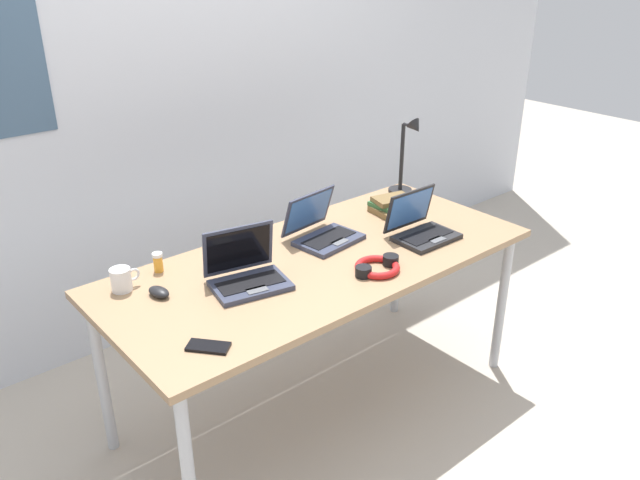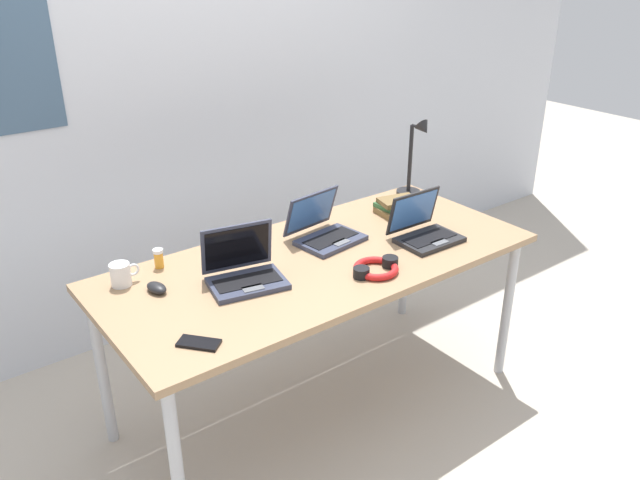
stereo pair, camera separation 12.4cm
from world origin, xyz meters
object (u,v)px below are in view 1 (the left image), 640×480
object	(u,v)px
coffee_mug	(122,279)
computer_mouse	(159,292)
pill_bottle	(158,262)
desk_lamp	(407,157)
laptop_front_left	(247,274)
laptop_back_left	(322,231)
headphones	(377,267)
book_stack	(391,205)
cell_phone	(208,347)
laptop_far_corner	(421,228)

from	to	relation	value
coffee_mug	computer_mouse	bearing A→B (deg)	-57.56
computer_mouse	pill_bottle	distance (m)	0.20
desk_lamp	laptop_front_left	world-z (taller)	desk_lamp
laptop_back_left	headphones	bearing A→B (deg)	-93.07
laptop_back_left	book_stack	size ratio (longest dim) A/B	1.47
cell_phone	headphones	bearing A→B (deg)	-37.56
laptop_far_corner	pill_bottle	world-z (taller)	laptop_far_corner
laptop_front_left	cell_phone	bearing A→B (deg)	-141.17
laptop_front_left	book_stack	xyz separation A→B (m)	(0.92, 0.14, -0.01)
computer_mouse	book_stack	size ratio (longest dim) A/B	0.46
laptop_far_corner	book_stack	size ratio (longest dim) A/B	1.31
laptop_front_left	headphones	distance (m)	0.51
cell_phone	coffee_mug	distance (m)	0.53
book_stack	coffee_mug	distance (m)	1.31
laptop_back_left	cell_phone	distance (m)	0.89
desk_lamp	computer_mouse	distance (m)	1.47
headphones	pill_bottle	distance (m)	0.86
desk_lamp	laptop_front_left	bearing A→B (deg)	-167.01
desk_lamp	laptop_back_left	bearing A→B (deg)	-167.55
desk_lamp	laptop_front_left	xyz separation A→B (m)	(-1.15, -0.27, -0.15)
pill_bottle	laptop_back_left	bearing A→B (deg)	-15.76
cell_phone	book_stack	size ratio (longest dim) A/B	0.66
laptop_far_corner	laptop_back_left	world-z (taller)	laptop_back_left
laptop_far_corner	headphones	distance (m)	0.38
book_stack	laptop_far_corner	bearing A→B (deg)	-110.73
laptop_front_left	cell_phone	distance (m)	0.43
computer_mouse	pill_bottle	size ratio (longest dim) A/B	1.22
laptop_front_left	coffee_mug	world-z (taller)	laptop_front_left
computer_mouse	headphones	bearing A→B (deg)	-36.45
desk_lamp	pill_bottle	distance (m)	1.37
pill_bottle	book_stack	xyz separation A→B (m)	(1.13, -0.16, -0.01)
pill_bottle	headphones	bearing A→B (deg)	-39.62
pill_bottle	laptop_far_corner	bearing A→B (deg)	-23.59
laptop_front_left	book_stack	distance (m)	0.94
desk_lamp	coffee_mug	distance (m)	1.54
cell_phone	computer_mouse	bearing A→B (deg)	45.21
computer_mouse	coffee_mug	bearing A→B (deg)	112.25
laptop_front_left	cell_phone	size ratio (longest dim) A/B	2.36
laptop_front_left	book_stack	world-z (taller)	laptop_front_left
laptop_front_left	computer_mouse	world-z (taller)	laptop_front_left
desk_lamp	pill_bottle	world-z (taller)	desk_lamp
laptop_back_left	coffee_mug	world-z (taller)	laptop_back_left
laptop_far_corner	coffee_mug	distance (m)	1.26
desk_lamp	book_stack	size ratio (longest dim) A/B	1.93
computer_mouse	cell_phone	xyz separation A→B (m)	(-0.04, -0.40, -0.01)
headphones	book_stack	world-z (taller)	book_stack
headphones	pill_bottle	world-z (taller)	pill_bottle
laptop_far_corner	coffee_mug	xyz separation A→B (m)	(-1.20, 0.40, 0.00)
cell_phone	book_stack	distance (m)	1.32
laptop_far_corner	computer_mouse	bearing A→B (deg)	166.32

